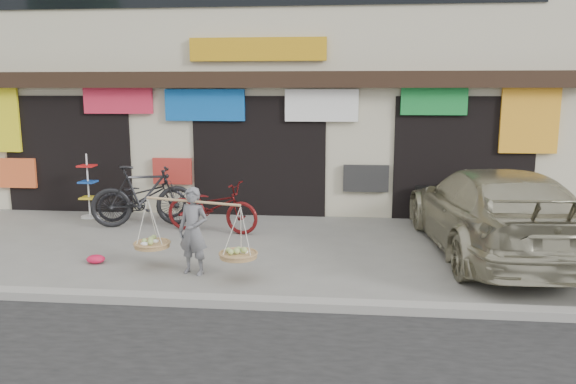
# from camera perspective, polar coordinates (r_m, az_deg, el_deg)

# --- Properties ---
(ground) EXTENTS (70.00, 70.00, 0.00)m
(ground) POSITION_cam_1_polar(r_m,az_deg,el_deg) (9.59, -6.06, -6.90)
(ground) COLOR gray
(ground) RESTS_ON ground
(kerb) EXTENTS (70.00, 0.25, 0.12)m
(kerb) POSITION_cam_1_polar(r_m,az_deg,el_deg) (7.74, -9.14, -10.82)
(kerb) COLOR gray
(kerb) RESTS_ON ground
(shophouse_block) EXTENTS (14.00, 6.32, 7.00)m
(shophouse_block) POSITION_cam_1_polar(r_m,az_deg,el_deg) (15.51, -1.36, 12.62)
(shophouse_block) COLOR beige
(shophouse_block) RESTS_ON ground
(street_vendor) EXTENTS (2.05, 0.99, 1.37)m
(street_vendor) POSITION_cam_1_polar(r_m,az_deg,el_deg) (8.83, -9.59, -4.34)
(street_vendor) COLOR slate
(street_vendor) RESTS_ON ground
(bike_0) EXTENTS (2.02, 1.40, 1.00)m
(bike_0) POSITION_cam_1_polar(r_m,az_deg,el_deg) (12.76, -14.59, -0.52)
(bike_0) COLOR black
(bike_0) RESTS_ON ground
(bike_1) EXTENTS (2.25, 1.20, 1.30)m
(bike_1) POSITION_cam_1_polar(r_m,az_deg,el_deg) (12.11, -14.44, -0.38)
(bike_1) COLOR black
(bike_1) RESTS_ON ground
(bike_2) EXTENTS (2.06, 1.05, 1.03)m
(bike_2) POSITION_cam_1_polar(r_m,az_deg,el_deg) (11.38, -7.73, -1.50)
(bike_2) COLOR #580F0F
(bike_2) RESTS_ON ground
(suv) EXTENTS (2.50, 5.37, 1.52)m
(suv) POSITION_cam_1_polar(r_m,az_deg,el_deg) (10.39, 20.04, -1.83)
(suv) COLOR #A8A387
(suv) RESTS_ON ground
(display_rack) EXTENTS (0.40, 0.40, 1.44)m
(display_rack) POSITION_cam_1_polar(r_m,az_deg,el_deg) (13.32, -19.60, -0.00)
(display_rack) COLOR silver
(display_rack) RESTS_ON ground
(red_bag) EXTENTS (0.31, 0.25, 0.14)m
(red_bag) POSITION_cam_1_polar(r_m,az_deg,el_deg) (9.89, -18.94, -6.46)
(red_bag) COLOR red
(red_bag) RESTS_ON ground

